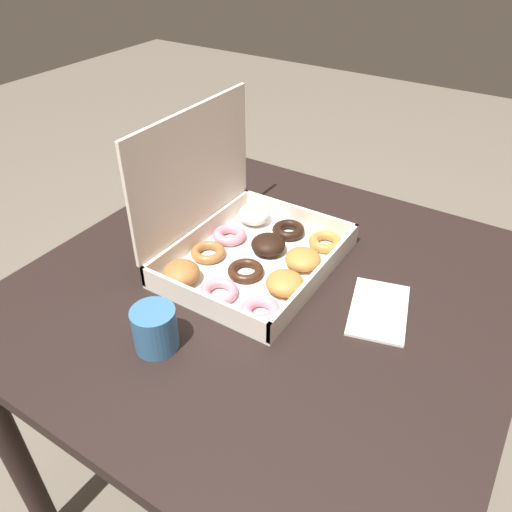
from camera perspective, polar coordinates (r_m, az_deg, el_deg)
The scene contains 5 objects.
ground_plane at distance 1.60m, azimuth 1.22°, elevation -24.68°, with size 8.00×8.00×0.00m, color #6B6054.
dining_table at distance 1.08m, azimuth 1.65°, elevation -7.74°, with size 0.94×0.94×0.76m.
donut_box at distance 1.04m, azimuth -1.40°, elevation 1.85°, with size 0.37×0.31×0.31m.
coffee_mug at distance 0.87m, azimuth -11.49°, elevation -8.07°, with size 0.08×0.08×0.08m.
paper_napkin at distance 0.97m, azimuth 13.84°, elevation -6.00°, with size 0.19×0.14×0.01m.
Camera 1 is at (-0.68, -0.40, 1.40)m, focal length 35.00 mm.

